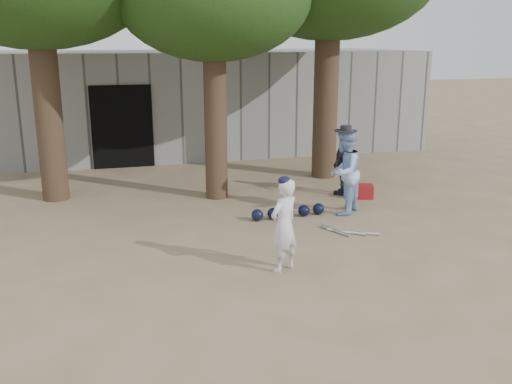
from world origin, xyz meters
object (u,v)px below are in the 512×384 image
object	(u,v)px
boy_player	(284,225)
red_bag	(363,191)
spectator_blue	(344,172)
spectator_dark	(344,163)

from	to	relation	value
boy_player	red_bag	xyz separation A→B (m)	(2.93, 3.34, -0.56)
red_bag	boy_player	bearing A→B (deg)	-131.25
spectator_blue	red_bag	world-z (taller)	spectator_blue
boy_player	spectator_dark	world-z (taller)	spectator_dark
red_bag	spectator_dark	bearing A→B (deg)	124.67
spectator_dark	red_bag	distance (m)	0.76
spectator_blue	boy_player	bearing A→B (deg)	3.32
boy_player	red_bag	bearing A→B (deg)	-161.77
boy_player	spectator_dark	bearing A→B (deg)	-155.64
spectator_dark	red_bag	world-z (taller)	spectator_dark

